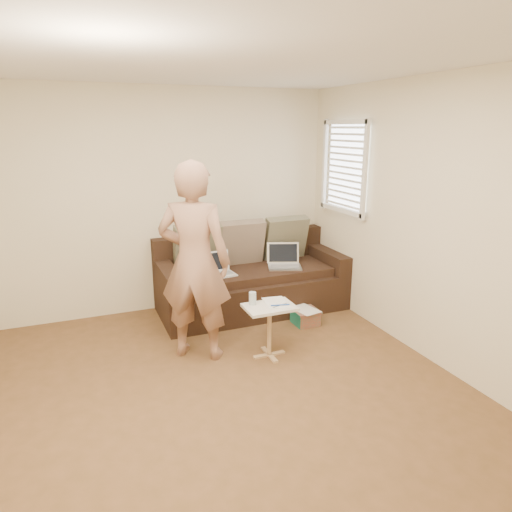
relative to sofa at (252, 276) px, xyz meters
name	(u,v)px	position (x,y,z in m)	size (l,w,h in m)	color
floor	(230,402)	(-0.90, -1.77, -0.42)	(4.50, 4.50, 0.00)	brown
ceiling	(224,55)	(-0.90, -1.77, 2.18)	(4.50, 4.50, 0.00)	white
wall_back	(165,202)	(-0.90, 0.48, 0.87)	(4.00, 4.00, 0.00)	beige
wall_front	(473,424)	(-0.90, -4.03, 0.87)	(4.00, 4.00, 0.00)	beige
wall_right	(440,225)	(1.10, -1.77, 0.87)	(4.50, 4.50, 0.00)	beige
window_blinds	(345,167)	(1.05, -0.27, 1.28)	(0.12, 0.88, 1.08)	white
sofa	(252,276)	(0.00, 0.00, 0.00)	(2.20, 0.95, 0.85)	black
pillow_left	(197,247)	(-0.60, 0.22, 0.37)	(0.55, 0.14, 0.55)	brown
pillow_mid	(242,243)	(-0.05, 0.21, 0.37)	(0.55, 0.14, 0.55)	#776355
pillow_right	(285,238)	(0.55, 0.23, 0.37)	(0.55, 0.14, 0.55)	brown
laptop_silver	(285,268)	(0.37, -0.13, 0.10)	(0.39, 0.28, 0.26)	#B7BABC
laptop_white	(219,275)	(-0.44, -0.12, 0.10)	(0.35, 0.26, 0.26)	white
person	(195,262)	(-0.92, -0.88, 0.52)	(0.69, 0.47, 1.88)	#9E6A56
side_table	(269,331)	(-0.29, -1.17, -0.17)	(0.47, 0.33, 0.52)	silver
drinking_glass	(253,298)	(-0.42, -1.08, 0.15)	(0.07, 0.07, 0.12)	silver
scissors	(280,305)	(-0.20, -1.22, 0.10)	(0.18, 0.10, 0.02)	silver
paper_on_table	(276,302)	(-0.20, -1.12, 0.10)	(0.21, 0.30, 0.00)	white
striped_box	(305,317)	(0.39, -0.64, -0.34)	(0.28, 0.28, 0.18)	red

